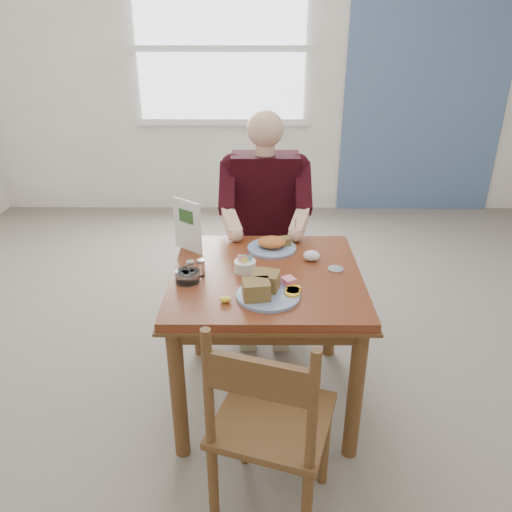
{
  "coord_description": "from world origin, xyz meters",
  "views": [
    {
      "loc": [
        -0.04,
        -2.11,
        1.84
      ],
      "look_at": [
        -0.05,
        0.0,
        0.84
      ],
      "focal_mm": 35.0,
      "sensor_mm": 36.0,
      "label": 1
    }
  ],
  "objects_px": {
    "table": "(266,293)",
    "chair_far": "(264,254)",
    "chair_near": "(270,425)",
    "diner": "(265,210)",
    "near_plate": "(266,289)",
    "far_plate": "(273,245)"
  },
  "relations": [
    {
      "from": "table",
      "to": "chair_far",
      "type": "relative_size",
      "value": 0.97
    },
    {
      "from": "chair_far",
      "to": "chair_near",
      "type": "relative_size",
      "value": 1.0
    },
    {
      "from": "diner",
      "to": "near_plate",
      "type": "xyz_separation_m",
      "value": [
        -0.01,
        -0.93,
        -0.03
      ]
    },
    {
      "from": "table",
      "to": "near_plate",
      "type": "relative_size",
      "value": 3.1
    },
    {
      "from": "chair_far",
      "to": "near_plate",
      "type": "xyz_separation_m",
      "value": [
        -0.01,
        -1.02,
        0.31
      ]
    },
    {
      "from": "diner",
      "to": "far_plate",
      "type": "bearing_deg",
      "value": -85.16
    },
    {
      "from": "near_plate",
      "to": "chair_far",
      "type": "bearing_deg",
      "value": 89.67
    },
    {
      "from": "chair_near",
      "to": "near_plate",
      "type": "xyz_separation_m",
      "value": [
        -0.01,
        0.49,
        0.31
      ]
    },
    {
      "from": "table",
      "to": "far_plate",
      "type": "height_order",
      "value": "far_plate"
    },
    {
      "from": "chair_far",
      "to": "diner",
      "type": "bearing_deg",
      "value": -89.99
    },
    {
      "from": "far_plate",
      "to": "chair_far",
      "type": "bearing_deg",
      "value": 94.02
    },
    {
      "from": "chair_far",
      "to": "near_plate",
      "type": "distance_m",
      "value": 1.06
    },
    {
      "from": "chair_near",
      "to": "diner",
      "type": "bearing_deg",
      "value": 90.22
    },
    {
      "from": "chair_far",
      "to": "diner",
      "type": "height_order",
      "value": "diner"
    },
    {
      "from": "chair_near",
      "to": "far_plate",
      "type": "bearing_deg",
      "value": 88.17
    },
    {
      "from": "table",
      "to": "chair_far",
      "type": "xyz_separation_m",
      "value": [
        0.0,
        0.8,
        -0.16
      ]
    },
    {
      "from": "table",
      "to": "far_plate",
      "type": "relative_size",
      "value": 2.97
    },
    {
      "from": "far_plate",
      "to": "table",
      "type": "bearing_deg",
      "value": -97.74
    },
    {
      "from": "chair_far",
      "to": "chair_near",
      "type": "xyz_separation_m",
      "value": [
        0.01,
        -1.51,
        0.0
      ]
    },
    {
      "from": "near_plate",
      "to": "far_plate",
      "type": "relative_size",
      "value": 0.96
    },
    {
      "from": "chair_near",
      "to": "chair_far",
      "type": "bearing_deg",
      "value": 90.21
    },
    {
      "from": "table",
      "to": "chair_far",
      "type": "distance_m",
      "value": 0.81
    }
  ]
}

